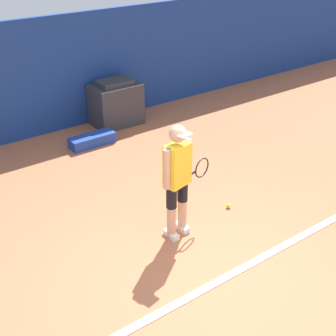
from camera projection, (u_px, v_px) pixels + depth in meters
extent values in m
plane|color=#B76642|center=(217.00, 284.00, 5.48)|extent=(24.00, 24.00, 0.00)
cube|color=navy|center=(34.00, 80.00, 8.65)|extent=(24.00, 0.10, 2.21)
cube|color=white|center=(216.00, 283.00, 5.49)|extent=(21.60, 0.10, 0.01)
cylinder|color=tan|center=(171.00, 222.00, 6.16)|extent=(0.12, 0.12, 0.48)
cylinder|color=black|center=(171.00, 198.00, 5.97)|extent=(0.14, 0.14, 0.29)
cube|color=white|center=(171.00, 234.00, 6.26)|extent=(0.10, 0.24, 0.08)
cylinder|color=tan|center=(182.00, 215.00, 6.30)|extent=(0.12, 0.12, 0.48)
cylinder|color=black|center=(183.00, 191.00, 6.12)|extent=(0.14, 0.14, 0.29)
cube|color=white|center=(182.00, 227.00, 6.40)|extent=(0.10, 0.24, 0.08)
cube|color=yellow|center=(177.00, 165.00, 5.84)|extent=(0.37, 0.27, 0.57)
sphere|color=tan|center=(178.00, 134.00, 5.63)|extent=(0.22, 0.22, 0.22)
cube|color=white|center=(184.00, 135.00, 5.57)|extent=(0.20, 0.16, 0.02)
cylinder|color=tan|center=(167.00, 169.00, 5.70)|extent=(0.09, 0.09, 0.54)
cylinder|color=tan|center=(187.00, 158.00, 5.96)|extent=(0.09, 0.09, 0.54)
cylinder|color=black|center=(191.00, 174.00, 6.15)|extent=(0.18, 0.07, 0.03)
torus|color=black|center=(202.00, 168.00, 6.29)|extent=(0.29, 0.08, 0.29)
sphere|color=#D1E533|center=(229.00, 206.00, 6.87)|extent=(0.07, 0.07, 0.07)
cube|color=#333338|center=(116.00, 104.00, 9.43)|extent=(0.96, 0.65, 0.83)
cube|color=#333338|center=(115.00, 82.00, 9.21)|extent=(0.67, 0.46, 0.10)
cube|color=#1E3D99|center=(92.00, 140.00, 8.71)|extent=(0.86, 0.31, 0.19)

